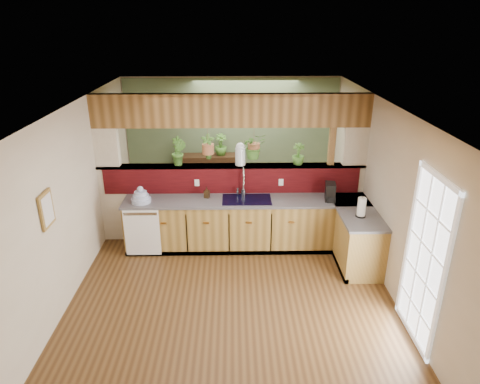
{
  "coord_description": "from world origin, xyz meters",
  "views": [
    {
      "loc": [
        0.02,
        -5.61,
        3.74
      ],
      "look_at": [
        0.13,
        0.7,
        1.15
      ],
      "focal_mm": 32.0,
      "sensor_mm": 36.0,
      "label": 1
    }
  ],
  "objects_px": {
    "coffee_maker": "(330,193)",
    "paper_towel": "(362,208)",
    "glass_jar": "(240,154)",
    "shelving_console": "(208,176)",
    "soap_dispenser": "(207,192)",
    "faucet": "(243,181)",
    "dish_stack": "(141,197)"
  },
  "relations": [
    {
      "from": "coffee_maker",
      "to": "glass_jar",
      "type": "distance_m",
      "value": 1.64
    },
    {
      "from": "faucet",
      "to": "shelving_console",
      "type": "xyz_separation_m",
      "value": [
        -0.73,
        2.12,
        -0.68
      ]
    },
    {
      "from": "faucet",
      "to": "glass_jar",
      "type": "xyz_separation_m",
      "value": [
        -0.04,
        0.22,
        0.4
      ]
    },
    {
      "from": "soap_dispenser",
      "to": "paper_towel",
      "type": "xyz_separation_m",
      "value": [
        2.4,
        -0.78,
        0.06
      ]
    },
    {
      "from": "paper_towel",
      "to": "glass_jar",
      "type": "distance_m",
      "value": 2.18
    },
    {
      "from": "dish_stack",
      "to": "shelving_console",
      "type": "xyz_separation_m",
      "value": [
        0.97,
        2.35,
        -0.49
      ]
    },
    {
      "from": "coffee_maker",
      "to": "glass_jar",
      "type": "xyz_separation_m",
      "value": [
        -1.49,
        0.43,
        0.55
      ]
    },
    {
      "from": "glass_jar",
      "to": "soap_dispenser",
      "type": "bearing_deg",
      "value": -153.94
    },
    {
      "from": "faucet",
      "to": "coffee_maker",
      "type": "bearing_deg",
      "value": -8.01
    },
    {
      "from": "dish_stack",
      "to": "paper_towel",
      "type": "xyz_separation_m",
      "value": [
        3.48,
        -0.61,
        0.06
      ]
    },
    {
      "from": "paper_towel",
      "to": "shelving_console",
      "type": "height_order",
      "value": "paper_towel"
    },
    {
      "from": "coffee_maker",
      "to": "paper_towel",
      "type": "distance_m",
      "value": 0.72
    },
    {
      "from": "dish_stack",
      "to": "glass_jar",
      "type": "height_order",
      "value": "glass_jar"
    },
    {
      "from": "faucet",
      "to": "dish_stack",
      "type": "height_order",
      "value": "faucet"
    },
    {
      "from": "faucet",
      "to": "dish_stack",
      "type": "distance_m",
      "value": 1.72
    },
    {
      "from": "faucet",
      "to": "glass_jar",
      "type": "distance_m",
      "value": 0.46
    },
    {
      "from": "soap_dispenser",
      "to": "glass_jar",
      "type": "height_order",
      "value": "glass_jar"
    },
    {
      "from": "coffee_maker",
      "to": "faucet",
      "type": "bearing_deg",
      "value": -179.53
    },
    {
      "from": "shelving_console",
      "to": "faucet",
      "type": "bearing_deg",
      "value": -72.08
    },
    {
      "from": "faucet",
      "to": "coffee_maker",
      "type": "xyz_separation_m",
      "value": [
        1.44,
        -0.2,
        -0.15
      ]
    },
    {
      "from": "faucet",
      "to": "shelving_console",
      "type": "bearing_deg",
      "value": 108.92
    },
    {
      "from": "soap_dispenser",
      "to": "paper_towel",
      "type": "bearing_deg",
      "value": -18.04
    },
    {
      "from": "glass_jar",
      "to": "coffee_maker",
      "type": "bearing_deg",
      "value": -16.04
    },
    {
      "from": "paper_towel",
      "to": "glass_jar",
      "type": "xyz_separation_m",
      "value": [
        -1.83,
        1.06,
        0.54
      ]
    },
    {
      "from": "soap_dispenser",
      "to": "paper_towel",
      "type": "distance_m",
      "value": 2.53
    },
    {
      "from": "paper_towel",
      "to": "coffee_maker",
      "type": "bearing_deg",
      "value": 118.38
    },
    {
      "from": "paper_towel",
      "to": "shelving_console",
      "type": "xyz_separation_m",
      "value": [
        -2.52,
        2.96,
        -0.55
      ]
    },
    {
      "from": "faucet",
      "to": "soap_dispenser",
      "type": "xyz_separation_m",
      "value": [
        -0.62,
        -0.05,
        -0.19
      ]
    },
    {
      "from": "faucet",
      "to": "dish_stack",
      "type": "relative_size",
      "value": 1.63
    },
    {
      "from": "dish_stack",
      "to": "shelving_console",
      "type": "distance_m",
      "value": 2.59
    },
    {
      "from": "faucet",
      "to": "coffee_maker",
      "type": "relative_size",
      "value": 1.76
    },
    {
      "from": "soap_dispenser",
      "to": "shelving_console",
      "type": "xyz_separation_m",
      "value": [
        -0.11,
        2.18,
        -0.49
      ]
    }
  ]
}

